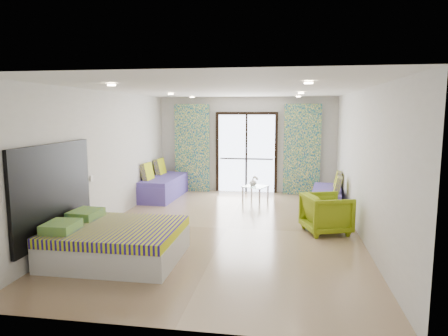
# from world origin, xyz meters

# --- Properties ---
(floor) EXTENTS (5.00, 7.50, 0.01)m
(floor) POSITION_xyz_m (0.00, 0.00, 0.00)
(floor) COLOR #927557
(floor) RESTS_ON ground
(ceiling) EXTENTS (5.00, 7.50, 0.01)m
(ceiling) POSITION_xyz_m (0.00, 0.00, 2.70)
(ceiling) COLOR silver
(ceiling) RESTS_ON ground
(wall_back) EXTENTS (5.00, 0.01, 2.70)m
(wall_back) POSITION_xyz_m (0.00, 3.75, 1.35)
(wall_back) COLOR silver
(wall_back) RESTS_ON ground
(wall_front) EXTENTS (5.00, 0.01, 2.70)m
(wall_front) POSITION_xyz_m (0.00, -3.75, 1.35)
(wall_front) COLOR silver
(wall_front) RESTS_ON ground
(wall_left) EXTENTS (0.01, 7.50, 2.70)m
(wall_left) POSITION_xyz_m (-2.50, 0.00, 1.35)
(wall_left) COLOR silver
(wall_left) RESTS_ON ground
(wall_right) EXTENTS (0.01, 7.50, 2.70)m
(wall_right) POSITION_xyz_m (2.50, 0.00, 1.35)
(wall_right) COLOR silver
(wall_right) RESTS_ON ground
(balcony_door) EXTENTS (1.76, 0.08, 2.28)m
(balcony_door) POSITION_xyz_m (0.00, 3.72, 1.26)
(balcony_door) COLOR black
(balcony_door) RESTS_ON floor
(balcony_rail) EXTENTS (1.52, 0.03, 0.04)m
(balcony_rail) POSITION_xyz_m (0.00, 3.73, 0.95)
(balcony_rail) COLOR #595451
(balcony_rail) RESTS_ON balcony_door
(curtain_left) EXTENTS (1.00, 0.10, 2.50)m
(curtain_left) POSITION_xyz_m (-1.55, 3.57, 1.25)
(curtain_left) COLOR white
(curtain_left) RESTS_ON floor
(curtain_right) EXTENTS (1.00, 0.10, 2.50)m
(curtain_right) POSITION_xyz_m (1.55, 3.57, 1.25)
(curtain_right) COLOR white
(curtain_right) RESTS_ON floor
(downlight_a) EXTENTS (0.12, 0.12, 0.02)m
(downlight_a) POSITION_xyz_m (-1.40, -2.00, 2.67)
(downlight_a) COLOR #FFE0B2
(downlight_a) RESTS_ON ceiling
(downlight_b) EXTENTS (0.12, 0.12, 0.02)m
(downlight_b) POSITION_xyz_m (1.40, -2.00, 2.67)
(downlight_b) COLOR #FFE0B2
(downlight_b) RESTS_ON ceiling
(downlight_c) EXTENTS (0.12, 0.12, 0.02)m
(downlight_c) POSITION_xyz_m (-1.40, 1.00, 2.67)
(downlight_c) COLOR #FFE0B2
(downlight_c) RESTS_ON ceiling
(downlight_d) EXTENTS (0.12, 0.12, 0.02)m
(downlight_d) POSITION_xyz_m (1.40, 1.00, 2.67)
(downlight_d) COLOR #FFE0B2
(downlight_d) RESTS_ON ceiling
(downlight_e) EXTENTS (0.12, 0.12, 0.02)m
(downlight_e) POSITION_xyz_m (-1.40, 3.00, 2.67)
(downlight_e) COLOR #FFE0B2
(downlight_e) RESTS_ON ceiling
(downlight_f) EXTENTS (0.12, 0.12, 0.02)m
(downlight_f) POSITION_xyz_m (1.40, 3.00, 2.67)
(downlight_f) COLOR #FFE0B2
(downlight_f) RESTS_ON ceiling
(headboard) EXTENTS (0.06, 2.10, 1.50)m
(headboard) POSITION_xyz_m (-2.46, -1.92, 1.05)
(headboard) COLOR black
(headboard) RESTS_ON floor
(switch_plate) EXTENTS (0.02, 0.10, 0.10)m
(switch_plate) POSITION_xyz_m (-2.47, -0.67, 1.05)
(switch_plate) COLOR silver
(switch_plate) RESTS_ON wall_left
(bed) EXTENTS (1.94, 1.58, 0.67)m
(bed) POSITION_xyz_m (-1.48, -1.92, 0.28)
(bed) COLOR silver
(bed) RESTS_ON floor
(daybed_left) EXTENTS (0.86, 2.05, 0.99)m
(daybed_left) POSITION_xyz_m (-2.12, 2.59, 0.31)
(daybed_left) COLOR #5545A6
(daybed_left) RESTS_ON floor
(daybed_right) EXTENTS (0.86, 1.78, 0.84)m
(daybed_right) POSITION_xyz_m (2.12, 1.99, 0.26)
(daybed_right) COLOR #5545A6
(daybed_right) RESTS_ON floor
(coffee_table) EXTENTS (0.73, 0.73, 0.64)m
(coffee_table) POSITION_xyz_m (0.35, 2.66, 0.33)
(coffee_table) COLOR silver
(coffee_table) RESTS_ON floor
(vase) EXTENTS (0.22, 0.23, 0.19)m
(vase) POSITION_xyz_m (0.28, 2.69, 0.47)
(vase) COLOR white
(vase) RESTS_ON coffee_table
(armchair) EXTENTS (0.96, 0.99, 0.82)m
(armchair) POSITION_xyz_m (1.90, 0.02, 0.41)
(armchair) COLOR #839B14
(armchair) RESTS_ON floor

